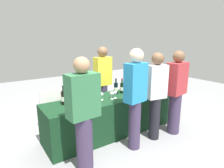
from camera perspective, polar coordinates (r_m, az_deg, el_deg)
The scene contains 21 objects.
ground_plane at distance 3.89m, azimuth -0.00°, elevation -14.05°, with size 12.00×12.00×0.00m, color gray.
tasting_table at distance 3.74m, azimuth -0.00°, elevation -9.14°, with size 2.58×0.71×0.72m, color #14381E.
wine_bottle_0 at distance 3.27m, azimuth -14.27°, elevation -3.99°, with size 0.08×0.08×0.32m.
wine_bottle_1 at distance 3.29m, azimuth -12.01°, elevation -3.75°, with size 0.07×0.07×0.33m.
wine_bottle_2 at distance 3.37m, azimuth -10.50°, elevation -3.26°, with size 0.07×0.07×0.33m.
wine_bottle_3 at distance 3.76m, azimuth 1.17°, elevation -1.30°, with size 0.08×0.08×0.31m.
wine_bottle_4 at distance 3.84m, azimuth 2.99°, elevation -1.15°, with size 0.07×0.07×0.30m.
wine_bottle_5 at distance 3.94m, azimuth 4.03°, elevation -0.63°, with size 0.07×0.07×0.32m.
wine_bottle_6 at distance 4.32m, azimuth 9.23°, elevation 0.36°, with size 0.07×0.07×0.29m.
wine_glass_0 at distance 3.27m, azimuth -7.28°, elevation -3.96°, with size 0.07×0.07×0.14m.
wine_glass_1 at distance 3.40m, azimuth -3.13°, elevation -3.19°, with size 0.06×0.06×0.14m.
wine_glass_2 at distance 3.46m, azimuth -0.04°, elevation -2.95°, with size 0.07×0.07×0.14m.
wine_glass_3 at distance 3.51m, azimuth 0.95°, elevation -2.75°, with size 0.06×0.06×0.13m.
wine_glass_4 at distance 3.87m, azimuth 8.94°, elevation -1.29°, with size 0.07×0.07×0.14m.
wine_glass_5 at distance 3.96m, azimuth 9.95°, elevation -0.92°, with size 0.07×0.07×0.15m.
server_pouring at distance 4.15m, azimuth -2.75°, elevation 0.94°, with size 0.37×0.22×1.63m.
guest_0 at distance 2.57m, azimuth -8.56°, elevation -8.40°, with size 0.44×0.26×1.58m.
guest_1 at distance 3.05m, azimuth 6.98°, elevation -3.46°, with size 0.38×0.24×1.66m.
guest_2 at distance 3.43m, azimuth 12.97°, elevation -2.68°, with size 0.38×0.26×1.57m.
guest_3 at distance 3.75m, azimuth 18.59°, elevation -1.85°, with size 0.45×0.29×1.59m.
menu_board at distance 4.06m, azimuth -16.82°, elevation -7.11°, with size 0.56×0.03×0.82m, color white.
Camera 1 is at (-1.94, -2.84, 1.81)m, focal length 30.59 mm.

